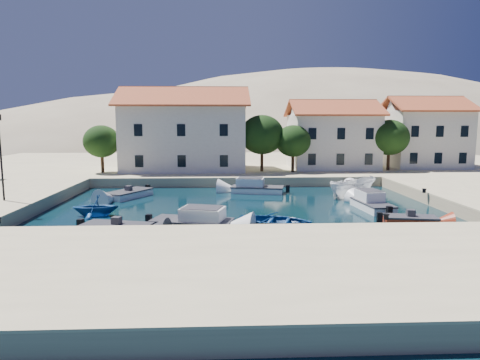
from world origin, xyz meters
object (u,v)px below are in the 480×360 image
object	(u,v)px
building_left	(185,128)
cabin_cruiser_east	(373,204)
boat_east	(352,197)
building_right	(424,131)
building_mid	(332,134)
cabin_cruiser_south	(192,222)
rowboat_south	(275,226)
lamppost	(0,149)

from	to	relation	value
building_left	cabin_cruiser_east	world-z (taller)	building_left
boat_east	building_right	bearing A→B (deg)	-66.91
building_mid	cabin_cruiser_east	distance (m)	21.38
boat_east	cabin_cruiser_east	bearing A→B (deg)	152.69
cabin_cruiser_east	building_mid	bearing A→B (deg)	-10.96
cabin_cruiser_east	boat_east	bearing A→B (deg)	-6.10
building_left	boat_east	bearing A→B (deg)	-42.01
building_mid	cabin_cruiser_east	xyz separation A→B (m)	(-2.12, -20.73, -4.75)
building_left	cabin_cruiser_south	xyz separation A→B (m)	(2.48, -25.07, -5.46)
rowboat_south	building_left	bearing A→B (deg)	34.17
building_left	lamppost	world-z (taller)	building_left
lamppost	rowboat_south	xyz separation A→B (m)	(19.26, -4.60, -4.75)
lamppost	cabin_cruiser_east	distance (m)	27.72
building_right	boat_east	xyz separation A→B (m)	(-14.03, -16.39, -5.47)
building_mid	lamppost	size ratio (longest dim) A/B	1.69
building_right	lamppost	world-z (taller)	building_right
lamppost	rowboat_south	distance (m)	20.36
building_mid	cabin_cruiser_south	size ratio (longest dim) A/B	1.95
building_mid	cabin_cruiser_south	world-z (taller)	building_mid
building_left	boat_east	xyz separation A→B (m)	(15.97, -14.39, -5.94)
building_left	building_mid	world-z (taller)	building_left
building_mid	building_right	size ratio (longest dim) A/B	1.11
cabin_cruiser_east	building_left	bearing A→B (deg)	33.70
boat_east	building_left	bearing A→B (deg)	21.64
rowboat_south	boat_east	bearing A→B (deg)	-22.14
rowboat_south	boat_east	distance (m)	13.11
boat_east	rowboat_south	bearing A→B (deg)	114.85
building_left	building_right	distance (m)	30.07
lamppost	building_mid	bearing A→B (deg)	35.45
building_mid	rowboat_south	world-z (taller)	building_mid
building_right	cabin_cruiser_south	world-z (taller)	building_right
building_left	rowboat_south	world-z (taller)	building_left
lamppost	cabin_cruiser_south	size ratio (longest dim) A/B	1.16
cabin_cruiser_south	cabin_cruiser_east	size ratio (longest dim) A/B	1.15
building_right	boat_east	bearing A→B (deg)	-130.56
building_mid	building_left	bearing A→B (deg)	-176.82
building_right	cabin_cruiser_south	distance (m)	38.92
cabin_cruiser_south	lamppost	bearing A→B (deg)	175.50
rowboat_south	lamppost	bearing A→B (deg)	93.23
building_left	building_mid	bearing A→B (deg)	3.18
building_left	building_mid	size ratio (longest dim) A/B	1.40
cabin_cruiser_south	boat_east	xyz separation A→B (m)	(13.49, 10.68, -0.48)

